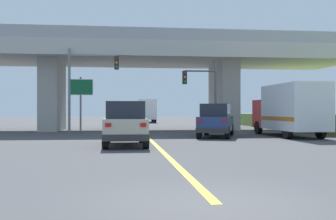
{
  "coord_description": "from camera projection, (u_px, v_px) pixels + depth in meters",
  "views": [
    {
      "loc": [
        -1.65,
        -6.88,
        1.61
      ],
      "look_at": [
        1.27,
        18.18,
        1.65
      ],
      "focal_mm": 43.89,
      "sensor_mm": 36.0,
      "label": 1
    }
  ],
  "objects": [
    {
      "name": "lane_divider_stripe",
      "position": [
        155.0,
        145.0,
        19.34
      ],
      "size": [
        0.2,
        24.81,
        0.01
      ],
      "primitive_type": "cube",
      "color": "yellow",
      "rests_on": "ground"
    },
    {
      "name": "suv_lead",
      "position": [
        125.0,
        124.0,
        18.78
      ],
      "size": [
        1.95,
        4.52,
        2.02
      ],
      "color": "#B7B29E",
      "rests_on": "ground"
    },
    {
      "name": "box_truck",
      "position": [
        290.0,
        110.0,
        25.41
      ],
      "size": [
        2.33,
        7.26,
        3.2
      ],
      "color": "red",
      "rests_on": "ground"
    },
    {
      "name": "highway_sign",
      "position": [
        81.0,
        91.0,
        30.93
      ],
      "size": [
        1.86,
        0.17,
        4.15
      ],
      "color": "slate",
      "rests_on": "ground"
    },
    {
      "name": "suv_crossing",
      "position": [
        216.0,
        120.0,
        24.98
      ],
      "size": [
        3.26,
        5.04,
        2.02
      ],
      "rotation": [
        0.0,
        0.0,
        -0.33
      ],
      "color": "navy",
      "rests_on": "ground"
    },
    {
      "name": "traffic_signal_nearside",
      "position": [
        204.0,
        88.0,
        29.85
      ],
      "size": [
        2.54,
        0.36,
        5.18
      ],
      "color": "#56595E",
      "rests_on": "ground"
    },
    {
      "name": "ground",
      "position": [
        140.0,
        130.0,
        34.4
      ],
      "size": [
        160.0,
        160.0,
        0.0
      ],
      "primitive_type": "plane",
      "color": "#424244"
    },
    {
      "name": "traffic_signal_farside",
      "position": [
        86.0,
        78.0,
        29.37
      ],
      "size": [
        3.6,
        0.36,
        6.07
      ],
      "color": "slate",
      "rests_on": "ground"
    },
    {
      "name": "semi_truck_distant",
      "position": [
        147.0,
        111.0,
        56.55
      ],
      "size": [
        2.33,
        6.5,
        3.12
      ],
      "color": "silver",
      "rests_on": "ground"
    },
    {
      "name": "overpass_bridge",
      "position": [
        140.0,
        63.0,
        34.41
      ],
      "size": [
        35.37,
        8.72,
        7.76
      ],
      "color": "#B7B5AD",
      "rests_on": "ground"
    },
    {
      "name": "sedan_oncoming",
      "position": [
        126.0,
        116.0,
        43.77
      ],
      "size": [
        1.91,
        4.6,
        2.02
      ],
      "color": "#2D4C33",
      "rests_on": "ground"
    }
  ]
}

